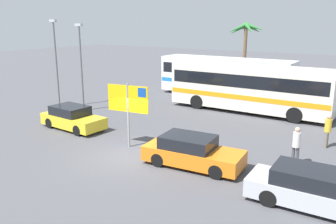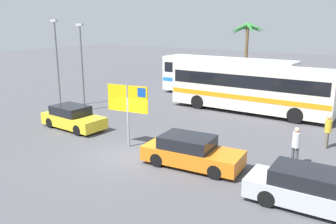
% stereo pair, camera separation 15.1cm
% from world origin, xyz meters
% --- Properties ---
extents(ground, '(120.00, 120.00, 0.00)m').
position_xyz_m(ground, '(0.00, 0.00, 0.00)').
color(ground, '#4C4C51').
extents(bus_front_coach, '(10.93, 2.65, 3.17)m').
position_xyz_m(bus_front_coach, '(1.58, 10.96, 1.78)').
color(bus_front_coach, silver).
rests_on(bus_front_coach, ground).
extents(bus_rear_coach, '(10.93, 2.65, 3.17)m').
position_xyz_m(bus_rear_coach, '(-1.86, 14.67, 1.78)').
color(bus_rear_coach, white).
rests_on(bus_rear_coach, ground).
extents(ferry_sign, '(2.18, 0.38, 3.20)m').
position_xyz_m(ferry_sign, '(-0.79, 0.91, 2.33)').
color(ferry_sign, gray).
rests_on(ferry_sign, ground).
extents(car_yellow, '(4.07, 1.86, 1.32)m').
position_xyz_m(car_yellow, '(-5.56, 1.53, 0.63)').
color(car_yellow, yellow).
rests_on(car_yellow, ground).
extents(car_silver, '(4.59, 1.78, 1.32)m').
position_xyz_m(car_silver, '(8.10, -0.31, 0.64)').
color(car_silver, '#B7BABF').
rests_on(car_silver, ground).
extents(car_orange, '(4.39, 2.08, 1.32)m').
position_xyz_m(car_orange, '(2.94, 0.53, 0.64)').
color(car_orange, orange).
rests_on(car_orange, ground).
extents(pedestrian_near_sign, '(0.32, 0.32, 1.73)m').
position_xyz_m(pedestrian_near_sign, '(6.66, 3.00, 1.02)').
color(pedestrian_near_sign, '#4C4C51').
rests_on(pedestrian_near_sign, ground).
extents(pedestrian_by_bus, '(0.32, 0.32, 1.68)m').
position_xyz_m(pedestrian_by_bus, '(7.40, 6.13, 0.99)').
color(pedestrian_by_bus, '#706656').
rests_on(pedestrian_by_bus, ground).
extents(pedestrian_crossing_lot, '(0.32, 0.32, 1.59)m').
position_xyz_m(pedestrian_crossing_lot, '(-7.02, 7.18, 0.93)').
color(pedestrian_crossing_lot, '#706656').
rests_on(pedestrian_crossing_lot, ground).
extents(lamp_post_left_side, '(0.56, 0.20, 6.20)m').
position_xyz_m(lamp_post_left_side, '(-10.31, 4.57, 3.42)').
color(lamp_post_left_side, slate).
rests_on(lamp_post_left_side, ground).
extents(lamp_post_right_side, '(0.56, 0.20, 5.93)m').
position_xyz_m(lamp_post_right_side, '(-8.19, 4.91, 3.28)').
color(lamp_post_right_side, slate).
rests_on(lamp_post_right_side, ground).
extents(palm_tree_seaside, '(3.73, 3.32, 6.00)m').
position_xyz_m(palm_tree_seaside, '(-2.64, 20.81, 4.90)').
color(palm_tree_seaside, brown).
rests_on(palm_tree_seaside, ground).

